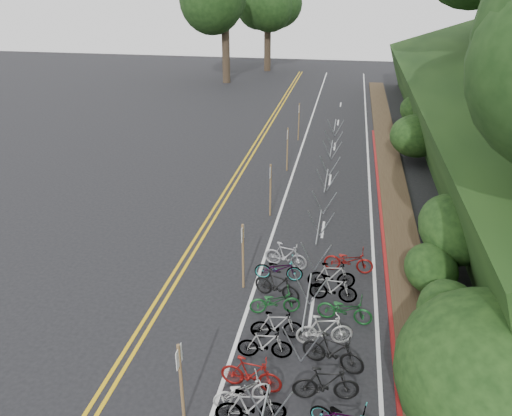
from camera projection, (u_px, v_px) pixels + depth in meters
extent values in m
plane|color=black|center=(183.00, 388.00, 13.35)|extent=(120.00, 120.00, 0.00)
cube|color=gold|center=(207.00, 220.00, 22.63)|extent=(0.12, 80.00, 0.01)
cube|color=gold|center=(213.00, 220.00, 22.58)|extent=(0.12, 80.00, 0.01)
cube|color=silver|center=(275.00, 226.00, 22.11)|extent=(0.12, 80.00, 0.01)
cube|color=silver|center=(372.00, 234.00, 21.41)|extent=(0.12, 80.00, 0.01)
cube|color=silver|center=(311.00, 312.00, 16.40)|extent=(0.10, 1.60, 0.01)
cube|color=silver|center=(323.00, 230.00, 21.76)|extent=(0.10, 1.60, 0.01)
cube|color=silver|center=(330.00, 180.00, 27.11)|extent=(0.10, 1.60, 0.01)
cube|color=silver|center=(335.00, 146.00, 32.46)|extent=(0.10, 1.60, 0.01)
cube|color=silver|center=(338.00, 123.00, 37.81)|extent=(0.10, 1.60, 0.01)
cube|color=silver|center=(341.00, 105.00, 43.17)|extent=(0.10, 1.60, 0.01)
cube|color=maroon|center=(382.00, 214.00, 23.09)|extent=(0.25, 28.00, 0.10)
cube|color=#382819|center=(387.00, 148.00, 31.88)|extent=(1.40, 44.00, 0.16)
ellipsoid|color=#284C19|center=(452.00, 319.00, 14.39)|extent=(2.00, 2.80, 1.60)
ellipsoid|color=#284C19|center=(454.00, 228.00, 18.51)|extent=(2.60, 3.64, 2.08)
ellipsoid|color=#284C19|center=(461.00, 165.00, 23.47)|extent=(2.20, 3.08, 1.76)
ellipsoid|color=#284C19|center=(416.00, 136.00, 29.24)|extent=(3.00, 4.20, 2.40)
ellipsoid|color=#284C19|center=(418.00, 109.00, 34.41)|extent=(2.40, 3.36, 1.92)
ellipsoid|color=#284C19|center=(431.00, 89.00, 37.47)|extent=(2.80, 3.92, 2.24)
ellipsoid|color=#284C19|center=(431.00, 268.00, 17.16)|extent=(1.80, 2.52, 1.44)
ellipsoid|color=#284C19|center=(465.00, 130.00, 26.65)|extent=(3.20, 4.48, 2.56)
ellipsoid|color=black|center=(506.00, 381.00, 11.96)|extent=(5.28, 6.16, 3.52)
cylinder|color=#2D2319|center=(483.00, 48.00, 33.87)|extent=(0.80, 0.80, 5.70)
cylinder|color=#2D2319|center=(497.00, 22.00, 40.13)|extent=(0.85, 0.85, 6.52)
cylinder|color=#2D2319|center=(226.00, 56.00, 51.21)|extent=(0.78, 0.78, 5.29)
ellipsoid|color=black|center=(225.00, 6.00, 49.19)|extent=(7.24, 7.24, 6.88)
cylinder|color=#2D2319|center=(267.00, 49.00, 57.93)|extent=(0.76, 0.76, 4.89)
ellipsoid|color=black|center=(268.00, 9.00, 56.11)|extent=(6.34, 6.34, 6.02)
cylinder|color=#8D929A|center=(257.00, 406.00, 12.01)|extent=(0.62, 0.04, 1.21)
cylinder|color=#8D929A|center=(280.00, 409.00, 11.92)|extent=(0.62, 0.04, 1.21)
cylinder|color=#8D929A|center=(307.00, 300.00, 15.05)|extent=(0.05, 3.00, 0.05)
cylinder|color=#8D929A|center=(292.00, 344.00, 14.09)|extent=(0.58, 0.04, 1.13)
cylinder|color=#8D929A|center=(312.00, 347.00, 13.99)|extent=(0.58, 0.04, 1.13)
cylinder|color=#8D929A|center=(302.00, 289.00, 16.58)|extent=(0.58, 0.04, 1.13)
cylinder|color=#8D929A|center=(319.00, 291.00, 16.49)|extent=(0.58, 0.04, 1.13)
cylinder|color=#8D929A|center=(319.00, 226.00, 19.51)|extent=(0.05, 3.00, 0.05)
cylinder|color=#8D929A|center=(308.00, 256.00, 18.55)|extent=(0.58, 0.04, 1.13)
cylinder|color=#8D929A|center=(323.00, 258.00, 18.45)|extent=(0.58, 0.04, 1.13)
cylinder|color=#8D929A|center=(314.00, 223.00, 21.04)|extent=(0.58, 0.04, 1.13)
cylinder|color=#8D929A|center=(327.00, 224.00, 20.95)|extent=(0.58, 0.04, 1.13)
cylinder|color=#8D929A|center=(326.00, 180.00, 23.97)|extent=(0.05, 3.00, 0.05)
cylinder|color=#8D929A|center=(318.00, 202.00, 23.01)|extent=(0.58, 0.04, 1.13)
cylinder|color=#8D929A|center=(330.00, 203.00, 22.91)|extent=(0.58, 0.04, 1.13)
cylinder|color=#8D929A|center=(322.00, 180.00, 25.50)|extent=(0.58, 0.04, 1.13)
cylinder|color=#8D929A|center=(333.00, 181.00, 25.41)|extent=(0.58, 0.04, 1.13)
cylinder|color=#8D929A|center=(331.00, 148.00, 28.43)|extent=(0.05, 3.00, 0.05)
cylinder|color=#8D929A|center=(324.00, 166.00, 27.47)|extent=(0.58, 0.04, 1.13)
cylinder|color=#8D929A|center=(334.00, 166.00, 27.37)|extent=(0.58, 0.04, 1.13)
cylinder|color=#8D929A|center=(327.00, 150.00, 29.97)|extent=(0.58, 0.04, 1.13)
cylinder|color=#8D929A|center=(337.00, 151.00, 29.87)|extent=(0.58, 0.04, 1.13)
cylinder|color=#8D929A|center=(335.00, 125.00, 32.89)|extent=(0.05, 3.00, 0.05)
cylinder|color=#8D929A|center=(329.00, 139.00, 31.93)|extent=(0.58, 0.04, 1.13)
cylinder|color=#8D929A|center=(338.00, 140.00, 31.83)|extent=(0.58, 0.04, 1.13)
cylinder|color=#8D929A|center=(331.00, 128.00, 34.43)|extent=(0.58, 0.04, 1.13)
cylinder|color=#8D929A|center=(339.00, 128.00, 34.33)|extent=(0.58, 0.04, 1.13)
cylinder|color=brown|center=(181.00, 383.00, 11.93)|extent=(0.08, 0.08, 2.33)
cube|color=silver|center=(179.00, 357.00, 11.59)|extent=(0.02, 0.40, 0.50)
cylinder|color=brown|center=(243.00, 257.00, 17.19)|extent=(0.08, 0.08, 2.50)
cube|color=silver|center=(243.00, 234.00, 16.81)|extent=(0.02, 0.40, 0.50)
cylinder|color=brown|center=(270.00, 190.00, 22.54)|extent=(0.08, 0.08, 2.50)
cube|color=silver|center=(271.00, 172.00, 22.16)|extent=(0.02, 0.40, 0.50)
cylinder|color=brown|center=(287.00, 150.00, 27.89)|extent=(0.08, 0.08, 2.50)
cube|color=silver|center=(288.00, 134.00, 27.52)|extent=(0.02, 0.40, 0.50)
cylinder|color=brown|center=(299.00, 122.00, 33.25)|extent=(0.08, 0.08, 2.50)
cube|color=silver|center=(299.00, 109.00, 32.87)|extent=(0.02, 0.40, 0.50)
imported|color=beige|center=(242.00, 391.00, 12.74)|extent=(1.17, 1.61, 0.81)
imported|color=slate|center=(251.00, 407.00, 12.10)|extent=(0.82, 1.82, 1.06)
imported|color=maroon|center=(251.00, 374.00, 13.13)|extent=(0.65, 1.74, 1.02)
imported|color=black|center=(326.00, 384.00, 12.80)|extent=(0.73, 1.79, 1.04)
imported|color=slate|center=(265.00, 344.00, 14.24)|extent=(0.62, 1.63, 0.96)
imported|color=black|center=(333.00, 352.00, 13.85)|extent=(1.04, 1.90, 1.10)
imported|color=slate|center=(277.00, 325.00, 15.02)|extent=(0.70, 1.65, 0.96)
imported|color=beige|center=(325.00, 330.00, 14.77)|extent=(0.83, 1.77, 1.03)
imported|color=#144C1E|center=(275.00, 301.00, 16.20)|extent=(0.97, 1.75, 0.87)
imported|color=#144C1E|center=(345.00, 309.00, 15.77)|extent=(0.82, 1.82, 0.92)
imported|color=black|center=(277.00, 285.00, 16.89)|extent=(1.07, 1.79, 1.04)
imported|color=slate|center=(333.00, 289.00, 16.77)|extent=(0.54, 1.65, 0.98)
imported|color=slate|center=(279.00, 268.00, 17.98)|extent=(0.67, 1.77, 0.92)
imported|color=slate|center=(332.00, 276.00, 17.47)|extent=(0.68, 1.72, 1.01)
imported|color=#9E9EA3|center=(286.00, 255.00, 18.74)|extent=(0.84, 1.75, 1.01)
imported|color=maroon|center=(349.00, 260.00, 18.47)|extent=(0.71, 1.84, 0.95)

